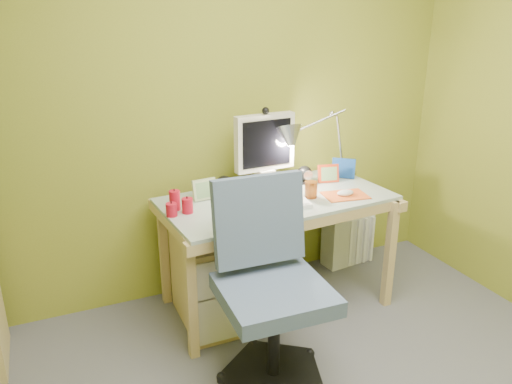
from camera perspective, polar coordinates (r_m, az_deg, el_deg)
name	(u,v)px	position (r m, az deg, el deg)	size (l,w,h in m)	color
wall_back	(216,107)	(3.07, -4.58, 9.68)	(3.20, 0.01, 2.40)	olive
desk	(276,252)	(3.08, 2.34, -6.85)	(1.33, 0.67, 0.72)	tan
monitor	(265,150)	(3.01, 1.00, 4.84)	(0.36, 0.21, 0.49)	beige
speaker_left	(224,186)	(2.95, -3.63, 0.74)	(0.10, 0.10, 0.12)	black
speaker_right	(305,175)	(3.17, 5.57, 1.97)	(0.09, 0.09, 0.11)	black
keyboard	(275,206)	(2.78, 2.22, -1.57)	(0.40, 0.13, 0.02)	white
mousepad	(345,195)	(3.00, 10.15, -0.37)	(0.25, 0.18, 0.01)	#D15620
mouse	(345,193)	(2.99, 10.17, -0.10)	(0.11, 0.07, 0.04)	silver
amber_tumbler	(311,190)	(2.93, 6.30, 0.27)	(0.07, 0.07, 0.10)	#924515
candle_cluster	(177,203)	(2.73, -9.05, -1.22)	(0.15, 0.13, 0.11)	#AC0E21
photo_frame_red	(328,173)	(3.21, 8.26, 2.11)	(0.13, 0.02, 0.12)	red
photo_frame_blue	(344,168)	(3.31, 9.97, 2.71)	(0.15, 0.02, 0.13)	navy
photo_frame_green	(204,189)	(2.89, -5.91, 0.31)	(0.14, 0.02, 0.12)	#AABD82
desk_lamp	(330,129)	(3.20, 8.40, 7.11)	(0.61, 0.26, 0.66)	silver
task_chair	(275,290)	(2.39, 2.14, -11.12)	(0.57, 0.57, 1.03)	#455571
radiator	(347,239)	(3.71, 10.41, -5.32)	(0.37, 0.15, 0.37)	silver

